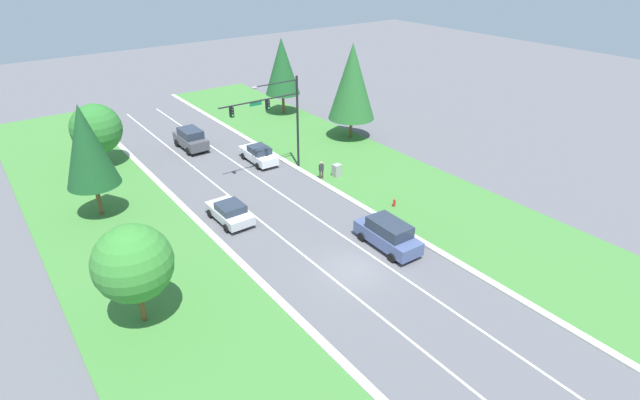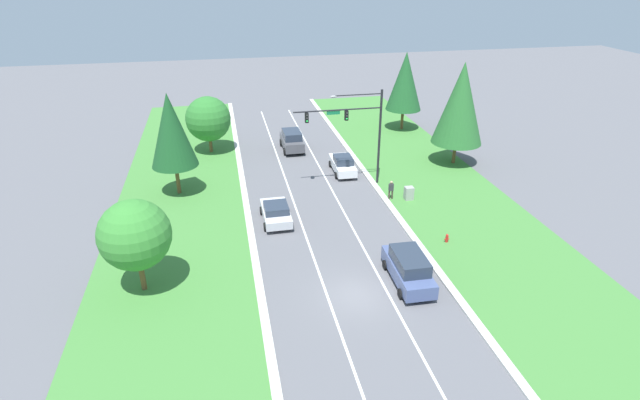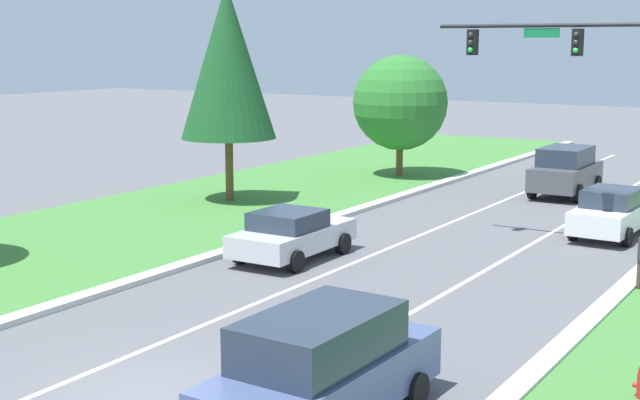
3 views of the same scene
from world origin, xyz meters
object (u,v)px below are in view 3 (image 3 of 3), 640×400
Objects in this scene: traffic_signal_mast at (607,71)px; white_sedan at (613,212)px; silver_sedan at (292,234)px; graphite_suv at (566,171)px; oak_far_left_tree at (400,103)px; conifer_mid_left_tree at (227,62)px; slate_blue_suv at (322,369)px.

white_sedan is (-0.33, 3.09, -4.72)m from traffic_signal_mast.
silver_sedan is 0.95× the size of graphite_suv.
traffic_signal_mast is 16.55m from oak_far_left_tree.
conifer_mid_left_tree is (-7.43, 6.59, 4.84)m from silver_sedan.
silver_sedan is 15.68m from graphite_suv.
white_sedan is 15.54m from conifer_mid_left_tree.
traffic_signal_mast reaches higher than slate_blue_suv.
white_sedan is at bearing 6.88° from conifer_mid_left_tree.
slate_blue_suv is at bearing -65.55° from oak_far_left_tree.
silver_sedan is 0.85× the size of slate_blue_suv.
white_sedan is 1.04× the size of graphite_suv.
white_sedan is 0.54× the size of conifer_mid_left_tree.
conifer_mid_left_tree reaches higher than white_sedan.
conifer_mid_left_tree is at bearing -105.90° from oak_far_left_tree.
white_sedan is 0.93× the size of slate_blue_suv.
traffic_signal_mast is at bearing -5.04° from conifer_mid_left_tree.
traffic_signal_mast is 10.39m from silver_sedan.
silver_sedan is (-7.25, -8.36, -0.05)m from white_sedan.
conifer_mid_left_tree is (-14.39, 16.03, 4.60)m from slate_blue_suv.
traffic_signal_mast is at bearing -68.39° from graphite_suv.
oak_far_left_tree is at bearing 138.32° from traffic_signal_mast.
oak_far_left_tree reaches higher than graphite_suv.
oak_far_left_tree is at bearing 115.85° from slate_blue_suv.
white_sedan is 14.54m from oak_far_left_tree.
conifer_mid_left_tree reaches higher than graphite_suv.
conifer_mid_left_tree is at bearing 174.96° from traffic_signal_mast.
slate_blue_suv is at bearing -54.15° from silver_sedan.
oak_far_left_tree reaches higher than slate_blue_suv.
white_sedan is 17.80m from slate_blue_suv.
oak_far_left_tree is (-11.65, 25.63, 2.54)m from slate_blue_suv.
silver_sedan is 17.09m from oak_far_left_tree.
oak_far_left_tree is at bearing 148.31° from white_sedan.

